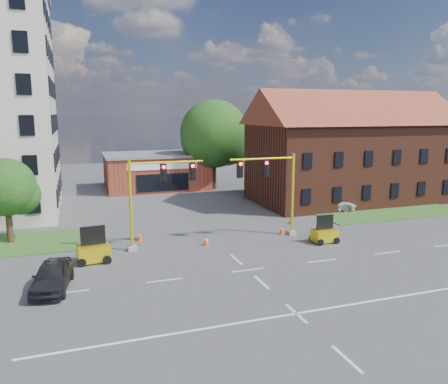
# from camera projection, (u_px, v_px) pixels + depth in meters

# --- Properties ---
(ground) EXTENTS (120.00, 120.00, 0.00)m
(ground) POSITION_uv_depth(u_px,v_px,m) (248.00, 270.00, 25.83)
(ground) COLOR #434346
(ground) RESTS_ON ground
(grass_verge_ne) EXTENTS (14.00, 4.00, 0.08)m
(grass_verge_ne) POSITION_uv_depth(u_px,v_px,m) (394.00, 214.00, 39.92)
(grass_verge_ne) COLOR #2D511E
(grass_verge_ne) RESTS_ON ground
(lane_markings) EXTENTS (60.00, 36.00, 0.01)m
(lane_markings) POSITION_uv_depth(u_px,v_px,m) (269.00, 289.00, 23.03)
(lane_markings) COLOR silver
(lane_markings) RESTS_ON ground
(brick_shop) EXTENTS (12.40, 8.40, 4.30)m
(brick_shop) POSITION_uv_depth(u_px,v_px,m) (156.00, 171.00, 53.34)
(brick_shop) COLOR maroon
(brick_shop) RESTS_ON ground
(townhouse_row) EXTENTS (21.00, 11.00, 11.50)m
(townhouse_row) POSITION_uv_depth(u_px,v_px,m) (351.00, 144.00, 45.38)
(townhouse_row) COLOR #532718
(townhouse_row) RESTS_ON ground
(tree_large) EXTENTS (8.51, 8.10, 10.74)m
(tree_large) POSITION_uv_depth(u_px,v_px,m) (217.00, 136.00, 52.07)
(tree_large) COLOR #332312
(tree_large) RESTS_ON ground
(tree_nw_front) EXTENTS (4.27, 4.07, 6.09)m
(tree_nw_front) POSITION_uv_depth(u_px,v_px,m) (10.00, 189.00, 30.59)
(tree_nw_front) COLOR #332312
(tree_nw_front) RESTS_ON ground
(signal_mast_west) EXTENTS (5.30, 0.60, 6.20)m
(signal_mast_west) POSITION_uv_depth(u_px,v_px,m) (155.00, 192.00, 29.32)
(signal_mast_west) COLOR gray
(signal_mast_west) RESTS_ON ground
(signal_mast_east) EXTENTS (5.30, 0.60, 6.20)m
(signal_mast_east) POSITION_uv_depth(u_px,v_px,m) (273.00, 185.00, 32.09)
(signal_mast_east) COLOR gray
(signal_mast_east) RESTS_ON ground
(trailer_west) EXTENTS (2.06, 1.48, 2.20)m
(trailer_west) POSITION_uv_depth(u_px,v_px,m) (94.00, 251.00, 27.09)
(trailer_west) COLOR yellow
(trailer_west) RESTS_ON ground
(trailer_east) EXTENTS (1.69, 1.13, 1.92)m
(trailer_east) POSITION_uv_depth(u_px,v_px,m) (324.00, 234.00, 31.20)
(trailer_east) COLOR yellow
(trailer_east) RESTS_ON ground
(cone_a) EXTENTS (0.40, 0.40, 0.70)m
(cone_a) POSITION_uv_depth(u_px,v_px,m) (206.00, 241.00, 30.54)
(cone_a) COLOR #FF4A0D
(cone_a) RESTS_ON ground
(cone_b) EXTENTS (0.40, 0.40, 0.70)m
(cone_b) POSITION_uv_depth(u_px,v_px,m) (140.00, 236.00, 31.67)
(cone_b) COLOR #FF4A0D
(cone_b) RESTS_ON ground
(cone_c) EXTENTS (0.40, 0.40, 0.70)m
(cone_c) POSITION_uv_depth(u_px,v_px,m) (282.00, 230.00, 33.40)
(cone_c) COLOR #FF4A0D
(cone_c) RESTS_ON ground
(cone_d) EXTENTS (0.40, 0.40, 0.70)m
(cone_d) POSITION_uv_depth(u_px,v_px,m) (291.00, 220.00, 36.53)
(cone_d) COLOR #FF4A0D
(cone_d) RESTS_ON ground
(pickup_white) EXTENTS (5.84, 4.01, 1.48)m
(pickup_white) POSITION_uv_depth(u_px,v_px,m) (328.00, 203.00, 41.33)
(pickup_white) COLOR silver
(pickup_white) RESTS_ON ground
(sedan_dark) EXTENTS (2.38, 4.58, 1.49)m
(sedan_dark) POSITION_uv_depth(u_px,v_px,m) (52.00, 276.00, 22.90)
(sedan_dark) COLOR black
(sedan_dark) RESTS_ON ground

